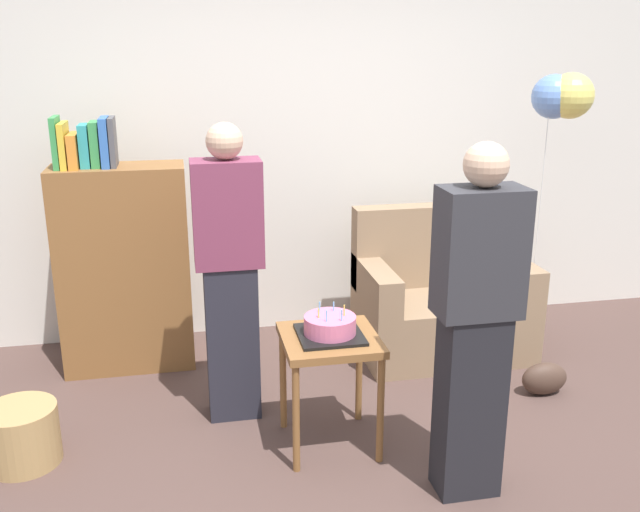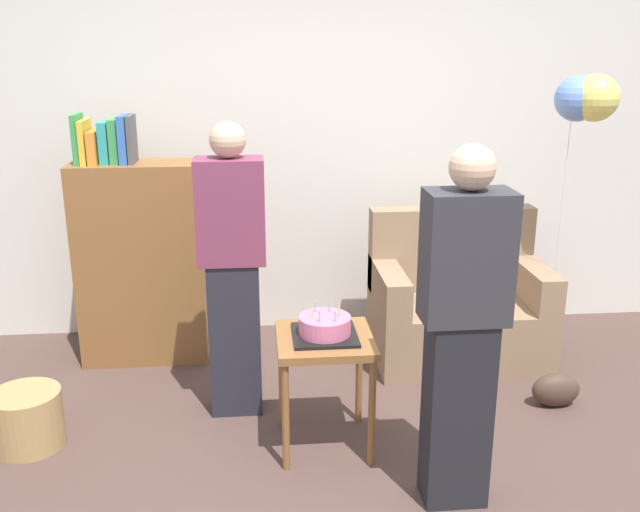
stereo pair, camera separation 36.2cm
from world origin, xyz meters
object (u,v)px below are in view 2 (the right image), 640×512
(wicker_basket, at_px, (27,419))
(handbag, at_px, (556,390))
(person_blowing_candles, at_px, (233,270))
(person_holding_cake, at_px, (462,330))
(side_table, at_px, (325,353))
(birthday_cake, at_px, (325,327))
(balloon_bunch, at_px, (587,98))
(bookshelf, at_px, (141,258))
(couch, at_px, (457,307))

(wicker_basket, height_order, handbag, wicker_basket)
(person_blowing_candles, xyz_separation_m, person_holding_cake, (1.00, -0.92, 0.00))
(person_blowing_candles, distance_m, person_holding_cake, 1.36)
(person_holding_cake, bearing_deg, side_table, -14.47)
(person_holding_cake, bearing_deg, birthday_cake, -14.47)
(birthday_cake, bearing_deg, balloon_bunch, 27.85)
(bookshelf, relative_size, wicker_basket, 4.44)
(person_holding_cake, xyz_separation_m, balloon_bunch, (1.11, 1.38, 0.86))
(side_table, relative_size, birthday_cake, 1.90)
(person_holding_cake, distance_m, balloon_bunch, 1.97)
(side_table, bearing_deg, couch, 45.79)
(wicker_basket, bearing_deg, side_table, -4.92)
(side_table, bearing_deg, bookshelf, 132.22)
(person_blowing_candles, bearing_deg, side_table, -32.14)
(bookshelf, height_order, person_holding_cake, person_holding_cake)
(birthday_cake, bearing_deg, bookshelf, 132.22)
(bookshelf, bearing_deg, person_holding_cake, -46.31)
(person_holding_cake, xyz_separation_m, wicker_basket, (-2.07, 0.64, -0.68))
(balloon_bunch, bearing_deg, side_table, -152.15)
(person_blowing_candles, relative_size, wicker_basket, 4.53)
(birthday_cake, height_order, wicker_basket, birthday_cake)
(balloon_bunch, bearing_deg, bookshelf, 173.58)
(wicker_basket, bearing_deg, handbag, 2.70)
(person_holding_cake, height_order, balloon_bunch, balloon_bunch)
(couch, xyz_separation_m, person_holding_cake, (-0.44, -1.51, 0.49))
(birthday_cake, relative_size, handbag, 1.14)
(side_table, height_order, handbag, side_table)
(birthday_cake, xyz_separation_m, wicker_basket, (-1.53, 0.13, -0.51))
(couch, height_order, wicker_basket, couch)
(bookshelf, relative_size, person_holding_cake, 0.98)
(couch, bearing_deg, birthday_cake, -134.21)
(birthday_cake, bearing_deg, couch, 45.79)
(bookshelf, distance_m, person_blowing_candles, 0.99)
(couch, xyz_separation_m, birthday_cake, (-0.98, -1.01, 0.32))
(balloon_bunch, bearing_deg, person_blowing_candles, -167.73)
(person_blowing_candles, distance_m, wicker_basket, 1.30)
(birthday_cake, bearing_deg, wicker_basket, 175.08)
(wicker_basket, xyz_separation_m, handbag, (2.89, 0.14, -0.05))
(couch, relative_size, wicker_basket, 3.06)
(couch, xyz_separation_m, bookshelf, (-2.05, 0.17, 0.34))
(couch, bearing_deg, side_table, -134.21)
(couch, distance_m, person_holding_cake, 1.65)
(side_table, relative_size, wicker_basket, 1.69)
(bookshelf, height_order, balloon_bunch, balloon_bunch)
(person_blowing_candles, bearing_deg, balloon_bunch, 22.18)
(bookshelf, xyz_separation_m, wicker_basket, (-0.46, -1.05, -0.53))
(wicker_basket, height_order, balloon_bunch, balloon_bunch)
(side_table, distance_m, balloon_bunch, 2.21)
(person_holding_cake, xyz_separation_m, handbag, (0.82, 0.77, -0.73))
(birthday_cake, distance_m, person_holding_cake, 0.76)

